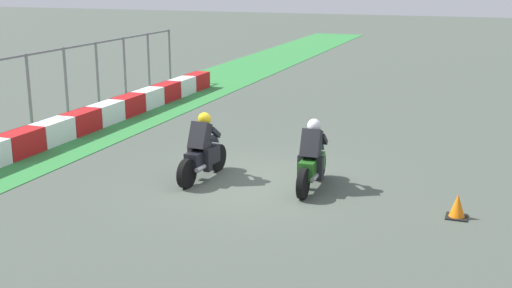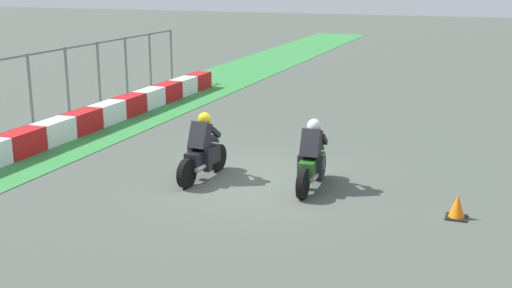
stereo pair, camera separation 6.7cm
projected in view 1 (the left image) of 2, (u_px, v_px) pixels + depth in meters
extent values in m
plane|color=#4C554B|center=(254.00, 183.00, 14.55)|extent=(120.00, 120.00, 0.00)
cube|color=#34873F|center=(15.00, 155.00, 16.74)|extent=(72.00, 3.59, 0.02)
cube|color=red|center=(20.00, 144.00, 16.59)|extent=(1.28, 0.60, 0.64)
cube|color=white|center=(53.00, 132.00, 17.77)|extent=(1.28, 0.60, 0.64)
cube|color=red|center=(81.00, 122.00, 18.95)|extent=(1.28, 0.60, 0.64)
cube|color=white|center=(106.00, 113.00, 20.13)|extent=(1.28, 0.60, 0.64)
cube|color=red|center=(128.00, 106.00, 21.31)|extent=(1.28, 0.60, 0.64)
cube|color=white|center=(148.00, 99.00, 22.49)|extent=(1.28, 0.60, 0.64)
cube|color=red|center=(166.00, 92.00, 23.67)|extent=(1.28, 0.60, 0.64)
cube|color=white|center=(182.00, 87.00, 24.86)|extent=(1.28, 0.60, 0.64)
cube|color=red|center=(197.00, 81.00, 26.04)|extent=(1.28, 0.60, 0.64)
cylinder|color=slate|center=(29.00, 91.00, 19.42)|extent=(0.10, 0.10, 2.22)
cylinder|color=slate|center=(66.00, 82.00, 21.05)|extent=(0.10, 0.10, 2.22)
cylinder|color=slate|center=(97.00, 74.00, 22.67)|extent=(0.10, 0.10, 2.22)
cylinder|color=slate|center=(125.00, 67.00, 24.29)|extent=(0.10, 0.10, 2.22)
cylinder|color=slate|center=(148.00, 61.00, 25.91)|extent=(0.10, 0.10, 2.22)
cylinder|color=slate|center=(170.00, 56.00, 27.53)|extent=(0.10, 0.10, 2.22)
cylinder|color=black|center=(320.00, 165.00, 14.73)|extent=(0.64, 0.15, 0.64)
cylinder|color=black|center=(303.00, 184.00, 13.45)|extent=(0.64, 0.15, 0.64)
cube|color=#235E1E|center=(312.00, 166.00, 14.04)|extent=(1.11, 0.34, 0.40)
ellipsoid|color=#235E1E|center=(313.00, 151.00, 14.06)|extent=(0.49, 0.31, 0.24)
cube|color=red|center=(306.00, 172.00, 13.57)|extent=(0.06, 0.16, 0.08)
cylinder|color=#A5A5AD|center=(315.00, 177.00, 13.70)|extent=(0.42, 0.11, 0.10)
cube|color=black|center=(311.00, 144.00, 13.82)|extent=(0.49, 0.41, 0.66)
sphere|color=silver|center=(314.00, 126.00, 13.93)|extent=(0.31, 0.31, 0.30)
cube|color=#357678|center=(318.00, 145.00, 14.41)|extent=(0.16, 0.26, 0.23)
cube|color=black|center=(301.00, 167.00, 14.00)|extent=(0.18, 0.14, 0.52)
cube|color=black|center=(320.00, 168.00, 13.87)|extent=(0.18, 0.14, 0.52)
cube|color=black|center=(308.00, 138.00, 14.22)|extent=(0.39, 0.11, 0.31)
cube|color=black|center=(324.00, 139.00, 14.10)|extent=(0.39, 0.11, 0.31)
cylinder|color=black|center=(217.00, 157.00, 15.35)|extent=(0.65, 0.19, 0.64)
cylinder|color=black|center=(187.00, 174.00, 14.12)|extent=(0.65, 0.19, 0.64)
cube|color=black|center=(203.00, 157.00, 14.69)|extent=(1.12, 0.41, 0.40)
ellipsoid|color=black|center=(204.00, 143.00, 14.70)|extent=(0.50, 0.34, 0.24)
cube|color=red|center=(191.00, 162.00, 14.24)|extent=(0.07, 0.16, 0.08)
cylinder|color=#A5A5AD|center=(201.00, 168.00, 14.35)|extent=(0.43, 0.13, 0.10)
cube|color=black|center=(200.00, 136.00, 14.47)|extent=(0.51, 0.44, 0.66)
sphere|color=gold|center=(204.00, 119.00, 14.58)|extent=(0.32, 0.32, 0.30)
cube|color=slate|center=(213.00, 138.00, 15.04)|extent=(0.17, 0.27, 0.23)
cube|color=black|center=(192.00, 158.00, 14.67)|extent=(0.19, 0.15, 0.52)
cube|color=black|center=(208.00, 160.00, 14.50)|extent=(0.19, 0.15, 0.52)
cube|color=black|center=(201.00, 131.00, 14.87)|extent=(0.39, 0.13, 0.31)
cube|color=black|center=(215.00, 132.00, 14.73)|extent=(0.39, 0.13, 0.31)
cube|color=black|center=(457.00, 217.00, 12.46)|extent=(0.40, 0.40, 0.03)
cone|color=orange|center=(457.00, 206.00, 12.41)|extent=(0.32, 0.32, 0.47)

